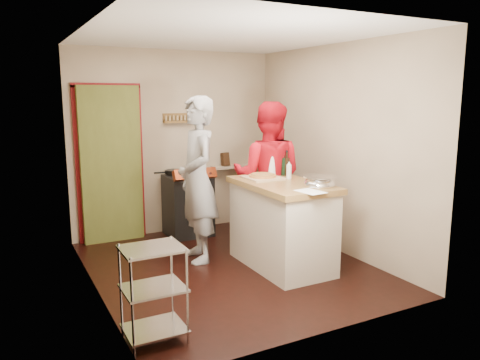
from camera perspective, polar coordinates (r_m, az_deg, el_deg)
name	(u,v)px	position (r m, az deg, el deg)	size (l,w,h in m)	color
floor	(230,267)	(5.54, -1.25, -10.53)	(3.50, 3.50, 0.00)	black
back_wall	(131,156)	(6.69, -13.11, 2.81)	(3.00, 0.44, 2.60)	tan
left_wall	(91,165)	(4.76, -17.71, 1.71)	(0.04, 3.50, 2.60)	tan
right_wall	(336,149)	(6.04, 11.57, 3.71)	(0.04, 3.50, 2.60)	tan
ceiling	(229,34)	(5.22, -1.37, 17.33)	(3.00, 3.50, 0.02)	white
stove	(188,204)	(6.68, -6.36, -2.94)	(0.60, 0.63, 1.00)	black
wire_shelving	(153,289)	(3.90, -10.51, -12.97)	(0.48, 0.40, 0.80)	silver
island	(282,223)	(5.44, 5.15, -5.19)	(0.78, 1.41, 1.31)	beige
person_stripe	(198,180)	(5.56, -5.20, 0.02)	(0.72, 0.47, 1.97)	silver
person_red	(268,176)	(6.00, 3.41, 0.45)	(0.92, 0.72, 1.89)	red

